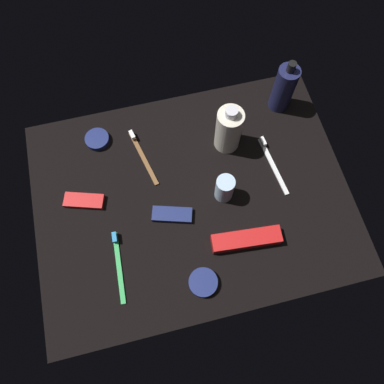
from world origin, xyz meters
TOP-DOWN VIEW (x-y plane):
  - ground_plane at (0.00, 0.00)cm, footprint 84.00×64.00cm
  - lotion_bottle at (31.78, 22.25)cm, footprint 5.95×5.95cm
  - bodywash_bottle at (13.38, 13.45)cm, footprint 7.06×7.06cm
  - deodorant_stick at (8.32, -1.54)cm, footprint 4.84×4.84cm
  - toothbrush_green at (-22.23, -13.11)cm, footprint 2.06×18.04cm
  - toothbrush_brown at (-10.74, 15.26)cm, footprint 5.23×17.81cm
  - toothbrush_white at (23.86, 4.31)cm, footprint 3.20×18.02cm
  - toothpaste_box_red at (10.38, -15.29)cm, footprint 17.92×5.94cm
  - snack_bar_navy at (-6.37, -4.08)cm, footprint 11.11×6.85cm
  - snack_bar_red at (-28.28, 5.25)cm, footprint 11.12×6.95cm
  - cream_tin_left at (-2.83, -22.95)cm, footprint 7.15×7.15cm
  - cream_tin_right at (-22.07, 22.78)cm, footprint 6.76×6.76cm

SIDE VIEW (x-z plane):
  - ground_plane at x=0.00cm, z-range -1.20..0.00cm
  - toothbrush_green at x=-22.23cm, z-range -0.44..1.66cm
  - toothbrush_brown at x=-10.74cm, z-range -0.44..1.66cm
  - toothbrush_white at x=23.86cm, z-range -0.44..1.66cm
  - snack_bar_navy at x=-6.37cm, z-range 0.00..1.50cm
  - snack_bar_red at x=-28.28cm, z-range 0.00..1.50cm
  - cream_tin_right at x=-22.07cm, z-range 0.00..1.67cm
  - cream_tin_left at x=-2.83cm, z-range 0.00..1.86cm
  - toothpaste_box_red at x=10.38cm, z-range 0.00..3.20cm
  - deodorant_stick at x=8.32cm, z-range 0.00..8.60cm
  - bodywash_bottle at x=13.38cm, z-range -0.85..15.50cm
  - lotion_bottle at x=31.78cm, z-range -1.18..16.67cm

